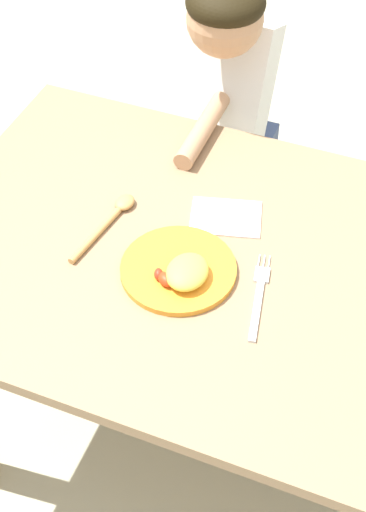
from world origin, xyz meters
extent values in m
plane|color=#B3AE92|center=(0.00, 0.00, 0.00)|extent=(8.00, 8.00, 0.00)
cube|color=#947454|center=(0.00, 0.00, 0.70)|extent=(1.21, 0.83, 0.03)
cube|color=#8C6D4A|center=(-0.50, 0.31, 0.34)|extent=(0.06, 0.06, 0.69)
cylinder|color=orange|center=(-0.05, -0.06, 0.72)|extent=(0.23, 0.23, 0.01)
ellipsoid|color=#E5D24B|center=(-0.02, -0.08, 0.75)|extent=(0.08, 0.10, 0.04)
ellipsoid|color=red|center=(-0.07, -0.10, 0.74)|extent=(0.03, 0.03, 0.02)
ellipsoid|color=red|center=(-0.06, -0.11, 0.74)|extent=(0.05, 0.04, 0.02)
cube|color=silver|center=(0.13, -0.10, 0.72)|extent=(0.04, 0.15, 0.01)
cube|color=silver|center=(0.11, -0.01, 0.72)|extent=(0.04, 0.04, 0.01)
cylinder|color=silver|center=(0.11, 0.03, 0.72)|extent=(0.01, 0.03, 0.00)
cylinder|color=silver|center=(0.10, 0.03, 0.72)|extent=(0.01, 0.03, 0.00)
cylinder|color=silver|center=(0.09, 0.02, 0.72)|extent=(0.01, 0.03, 0.00)
cylinder|color=tan|center=(-0.24, -0.04, 0.72)|extent=(0.04, 0.17, 0.01)
ellipsoid|color=tan|center=(-0.23, 0.07, 0.73)|extent=(0.05, 0.06, 0.02)
cube|color=#3B4A71|center=(-0.15, 0.63, 0.27)|extent=(0.21, 0.16, 0.54)
cube|color=white|center=(-0.15, 0.56, 0.71)|extent=(0.19, 0.28, 0.40)
sphere|color=tan|center=(-0.15, 0.49, 0.96)|extent=(0.18, 0.18, 0.18)
ellipsoid|color=black|center=(-0.15, 0.49, 1.00)|extent=(0.18, 0.18, 0.10)
cylinder|color=tan|center=(-0.15, 0.36, 0.74)|extent=(0.05, 0.26, 0.05)
cube|color=white|center=(-0.01, 0.12, 0.72)|extent=(0.17, 0.15, 0.00)
camera|label=1|loc=(0.32, -0.97, 1.83)|focal=52.46mm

